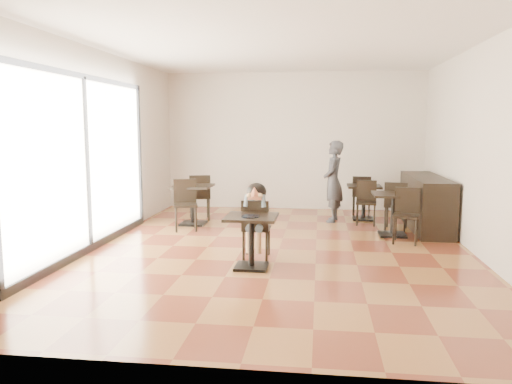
% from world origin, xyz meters
% --- Properties ---
extents(floor, '(6.00, 8.00, 0.01)m').
position_xyz_m(floor, '(0.00, 0.00, 0.00)').
color(floor, '#935D2F').
rests_on(floor, ground).
extents(ceiling, '(6.00, 8.00, 0.01)m').
position_xyz_m(ceiling, '(0.00, 0.00, 3.20)').
color(ceiling, white).
rests_on(ceiling, floor).
extents(wall_back, '(6.00, 0.01, 3.20)m').
position_xyz_m(wall_back, '(0.00, 4.00, 1.60)').
color(wall_back, beige).
rests_on(wall_back, floor).
extents(wall_front, '(6.00, 0.01, 3.20)m').
position_xyz_m(wall_front, '(0.00, -4.00, 1.60)').
color(wall_front, beige).
rests_on(wall_front, floor).
extents(wall_left, '(0.01, 8.00, 3.20)m').
position_xyz_m(wall_left, '(-3.00, 0.00, 1.60)').
color(wall_left, beige).
rests_on(wall_left, floor).
extents(wall_right, '(0.01, 8.00, 3.20)m').
position_xyz_m(wall_right, '(3.00, 0.00, 1.60)').
color(wall_right, beige).
rests_on(wall_right, floor).
extents(storefront_window, '(0.04, 4.50, 2.60)m').
position_xyz_m(storefront_window, '(-2.97, -0.50, 1.40)').
color(storefront_window, white).
rests_on(storefront_window, floor).
extents(child_table, '(0.70, 0.70, 0.74)m').
position_xyz_m(child_table, '(-0.30, -1.11, 0.37)').
color(child_table, black).
rests_on(child_table, floor).
extents(child_chair, '(0.40, 0.40, 0.89)m').
position_xyz_m(child_chair, '(-0.30, -0.56, 0.44)').
color(child_chair, black).
rests_on(child_chair, floor).
extents(child, '(0.40, 0.56, 1.12)m').
position_xyz_m(child, '(-0.30, -0.56, 0.56)').
color(child, slate).
rests_on(child, child_chair).
extents(plate, '(0.25, 0.25, 0.01)m').
position_xyz_m(plate, '(-0.30, -1.21, 0.75)').
color(plate, black).
rests_on(plate, child_table).
extents(pizza_slice, '(0.26, 0.20, 0.06)m').
position_xyz_m(pizza_slice, '(-0.30, -0.75, 0.97)').
color(pizza_slice, '#E6C27E').
rests_on(pizza_slice, child).
extents(adult_patron, '(0.46, 0.64, 1.66)m').
position_xyz_m(adult_patron, '(0.90, 2.47, 0.83)').
color(adult_patron, '#3C3C42').
rests_on(adult_patron, floor).
extents(cafe_table_mid, '(0.87, 0.87, 0.77)m').
position_xyz_m(cafe_table_mid, '(1.94, 1.25, 0.38)').
color(cafe_table_mid, black).
rests_on(cafe_table_mid, floor).
extents(cafe_table_left, '(0.94, 0.94, 0.79)m').
position_xyz_m(cafe_table_left, '(-1.87, 1.79, 0.40)').
color(cafe_table_left, black).
rests_on(cafe_table_left, floor).
extents(cafe_table_back, '(0.75, 0.75, 0.73)m').
position_xyz_m(cafe_table_back, '(1.55, 2.77, 0.36)').
color(cafe_table_back, black).
rests_on(cafe_table_back, floor).
extents(chair_mid_a, '(0.50, 0.50, 0.92)m').
position_xyz_m(chair_mid_a, '(2.07, 1.80, 0.46)').
color(chair_mid_a, black).
rests_on(chair_mid_a, floor).
extents(chair_mid_b, '(0.50, 0.50, 0.92)m').
position_xyz_m(chair_mid_b, '(2.07, 0.70, 0.46)').
color(chair_mid_b, black).
rests_on(chair_mid_b, floor).
extents(chair_left_a, '(0.54, 0.54, 0.95)m').
position_xyz_m(chair_left_a, '(-1.87, 2.34, 0.48)').
color(chair_left_a, black).
rests_on(chair_left_a, floor).
extents(chair_left_b, '(0.54, 0.54, 0.95)m').
position_xyz_m(chair_left_b, '(-1.87, 1.24, 0.48)').
color(chair_left_b, black).
rests_on(chair_left_b, floor).
extents(chair_back_a, '(0.43, 0.43, 0.87)m').
position_xyz_m(chair_back_a, '(1.55, 3.32, 0.44)').
color(chair_back_a, black).
rests_on(chair_back_a, floor).
extents(chair_back_b, '(0.43, 0.43, 0.87)m').
position_xyz_m(chair_back_b, '(1.55, 2.22, 0.44)').
color(chair_back_b, black).
rests_on(chair_back_b, floor).
extents(service_counter, '(0.60, 2.40, 1.00)m').
position_xyz_m(service_counter, '(2.65, 2.00, 0.50)').
color(service_counter, black).
rests_on(service_counter, floor).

